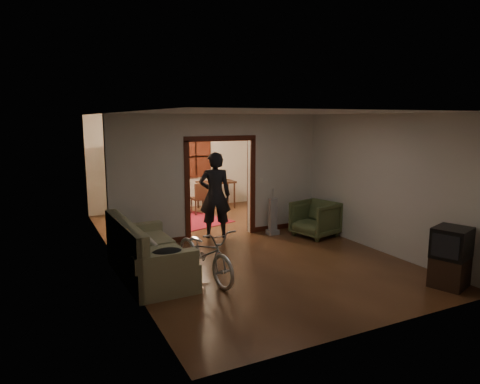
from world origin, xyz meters
TOP-DOWN VIEW (x-y plane):
  - floor at (0.00, 0.00)m, footprint 5.00×8.50m
  - ceiling at (0.00, 0.00)m, footprint 5.00×8.50m
  - wall_back at (0.00, 4.25)m, footprint 5.00×0.02m
  - wall_left at (-2.50, 0.00)m, footprint 0.02×8.50m
  - wall_right at (2.50, 0.00)m, footprint 0.02×8.50m
  - partition_wall at (0.00, 0.75)m, footprint 5.00×0.14m
  - door_casing at (0.00, 0.75)m, footprint 1.74×0.20m
  - far_window at (0.70, 4.21)m, footprint 0.98×0.06m
  - chandelier at (0.00, 2.50)m, footprint 0.24×0.24m
  - light_switch at (1.05, 0.68)m, footprint 0.08×0.01m
  - sofa at (-2.12, -1.10)m, footprint 1.08×2.25m
  - rolled_paper at (-2.02, -0.80)m, footprint 0.10×0.82m
  - jacket at (-2.07, -2.01)m, footprint 0.49×0.37m
  - bicycle at (-1.31, -1.63)m, footprint 0.89×1.82m
  - armchair at (1.96, -0.24)m, footprint 1.09×1.07m
  - tv_stand at (2.13, -3.68)m, footprint 0.69×0.66m
  - crt_tv at (2.13, -3.68)m, footprint 0.71×0.67m
  - vacuum at (1.17, 0.33)m, footprint 0.29×0.25m
  - person at (-0.14, 0.71)m, footprint 0.83×0.68m
  - oriental_rug at (-0.09, 2.55)m, footprint 2.03×2.33m
  - locker at (-1.31, 4.04)m, footprint 1.09×0.76m
  - globe at (-1.31, 4.04)m, footprint 0.27×0.27m
  - desk at (1.14, 3.66)m, footprint 1.13×0.66m
  - desk_chair at (0.39, 3.13)m, footprint 0.42×0.42m

SIDE VIEW (x-z plane):
  - floor at x=0.00m, z-range -0.01..0.01m
  - oriental_rug at x=-0.09m, z-range 0.00..0.01m
  - tv_stand at x=2.13m, z-range 0.00..0.50m
  - desk at x=1.14m, z-range 0.00..0.82m
  - armchair at x=1.96m, z-range 0.00..0.82m
  - vacuum at x=1.17m, z-range 0.00..0.87m
  - desk_chair at x=0.39m, z-range 0.00..0.91m
  - bicycle at x=-1.31m, z-range 0.00..0.92m
  - sofa at x=-2.12m, z-range 0.00..1.02m
  - rolled_paper at x=-2.02m, z-range 0.48..0.58m
  - jacket at x=-2.07m, z-range 0.61..0.75m
  - crt_tv at x=2.13m, z-range 0.49..0.98m
  - person at x=-0.14m, z-range 0.00..1.97m
  - locker at x=-1.31m, z-range 0.00..1.99m
  - door_casing at x=0.00m, z-range -0.06..2.26m
  - light_switch at x=1.05m, z-range 1.19..1.31m
  - wall_back at x=0.00m, z-range 0.00..2.80m
  - wall_left at x=-2.50m, z-range 0.00..2.80m
  - wall_right at x=2.50m, z-range 0.00..2.80m
  - partition_wall at x=0.00m, z-range 0.00..2.80m
  - far_window at x=0.70m, z-range 0.91..2.19m
  - globe at x=-1.31m, z-range 1.80..2.08m
  - chandelier at x=0.00m, z-range 2.23..2.47m
  - ceiling at x=0.00m, z-range 2.79..2.80m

